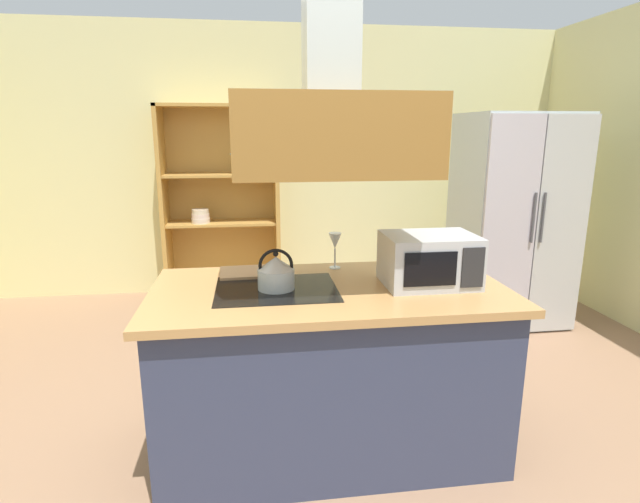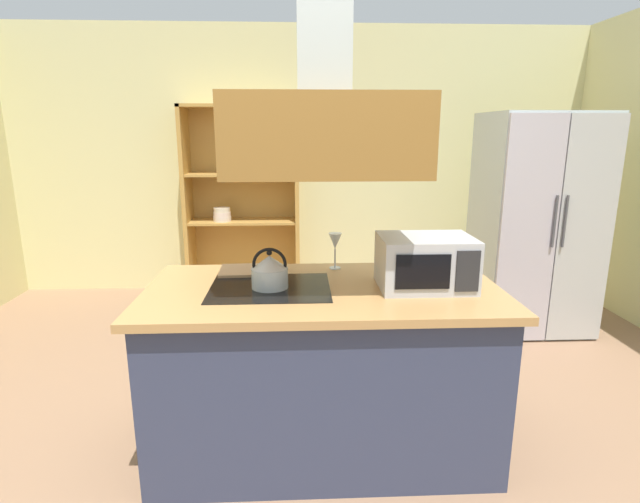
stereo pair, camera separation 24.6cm
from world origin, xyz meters
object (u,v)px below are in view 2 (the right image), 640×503
cutting_board (251,270)px  microwave (425,262)px  refrigerator (535,224)px  dish_cabinet (243,213)px  wine_glass_on_counter (335,243)px  kettle (270,271)px

cutting_board → microwave: bearing=-19.3°
refrigerator → dish_cabinet: bearing=157.4°
microwave → cutting_board: bearing=160.7°
refrigerator → cutting_board: 2.62m
cutting_board → wine_glass_on_counter: wine_glass_on_counter is taller
microwave → wine_glass_on_counter: size_ratio=2.23×
refrigerator → kettle: size_ratio=8.86×
cutting_board → microwave: 0.96m
microwave → dish_cabinet: bearing=113.9°
dish_cabinet → wine_glass_on_counter: (0.77, -2.34, 0.21)m
refrigerator → cutting_board: (-2.26, -1.33, 0.00)m
dish_cabinet → cutting_board: bearing=-83.0°
kettle → microwave: 0.78m
dish_cabinet → kettle: (0.42, -2.68, 0.14)m
kettle → cutting_board: (-0.12, 0.29, -0.08)m
microwave → wine_glass_on_counter: (-0.42, 0.37, 0.02)m
dish_cabinet → microwave: size_ratio=4.17×
refrigerator → kettle: (-2.14, -1.62, 0.08)m
cutting_board → kettle: bearing=-67.4°
microwave → wine_glass_on_counter: microwave is taller
dish_cabinet → cutting_board: dish_cabinet is taller
cutting_board → wine_glass_on_counter: bearing=6.2°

